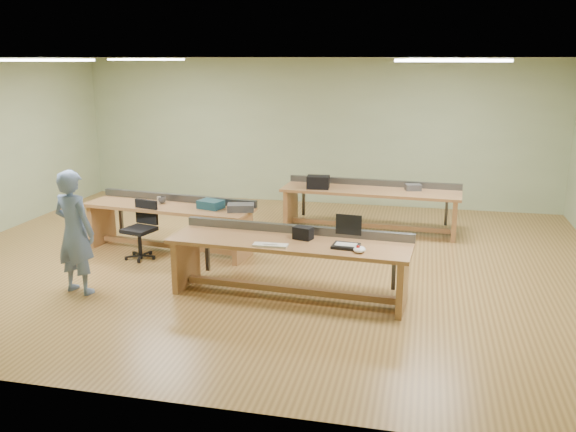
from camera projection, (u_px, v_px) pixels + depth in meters
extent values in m
plane|color=olive|center=(266.00, 261.00, 9.28)|extent=(10.00, 10.00, 0.00)
plane|color=silver|center=(264.00, 58.00, 8.52)|extent=(10.00, 10.00, 0.00)
cube|color=#9EAE84|center=(314.00, 132.00, 12.67)|extent=(10.00, 0.04, 3.00)
cube|color=#9EAE84|center=(143.00, 241.00, 5.12)|extent=(10.00, 0.04, 3.00)
cube|color=white|center=(41.00, 60.00, 7.65)|extent=(1.20, 0.50, 0.03)
cube|color=white|center=(146.00, 59.00, 10.48)|extent=(1.20, 0.50, 0.03)
cube|color=white|center=(452.00, 60.00, 6.58)|extent=(1.20, 0.50, 0.03)
cube|color=white|center=(445.00, 60.00, 9.41)|extent=(1.20, 0.50, 0.03)
cube|color=#9C6B42|center=(289.00, 243.00, 7.71)|extent=(3.13, 1.01, 0.05)
cube|color=#9C6B42|center=(186.00, 261.00, 8.20)|extent=(0.12, 0.73, 0.70)
cube|color=#9C6B42|center=(403.00, 282.00, 7.41)|extent=(0.12, 0.73, 0.70)
cube|color=#9C6B42|center=(289.00, 289.00, 7.87)|extent=(2.79, 0.27, 0.08)
cube|color=#484B4F|center=(297.00, 229.00, 8.04)|extent=(3.09, 0.27, 0.11)
cube|color=#9C6B42|center=(168.00, 207.00, 9.56)|extent=(2.81, 1.05, 0.05)
cube|color=#9C6B42|center=(102.00, 223.00, 10.07)|extent=(0.15, 0.64, 0.70)
cube|color=#9C6B42|center=(243.00, 238.00, 9.25)|extent=(0.15, 0.64, 0.70)
cube|color=#9C6B42|center=(170.00, 245.00, 9.72)|extent=(2.43, 0.39, 0.08)
cube|color=#484B4F|center=(178.00, 198.00, 9.84)|extent=(2.73, 0.41, 0.11)
cube|color=#9C6B42|center=(370.00, 191.00, 10.72)|extent=(3.16, 1.00, 0.05)
cube|color=#9C6B42|center=(291.00, 206.00, 11.20)|extent=(0.12, 0.73, 0.70)
cube|color=#9C6B42|center=(455.00, 217.00, 10.42)|extent=(0.12, 0.73, 0.70)
cube|color=#9C6B42|center=(369.00, 225.00, 10.87)|extent=(2.82, 0.25, 0.08)
cube|color=#484B4F|center=(374.00, 182.00, 11.05)|extent=(3.12, 0.25, 0.11)
imported|color=#687EAA|center=(75.00, 232.00, 7.85)|extent=(0.67, 0.52, 1.64)
cube|color=black|center=(346.00, 246.00, 7.44)|extent=(0.35, 0.29, 0.04)
cube|color=black|center=(349.00, 225.00, 7.50)|extent=(0.32, 0.05, 0.26)
cube|color=beige|center=(270.00, 245.00, 7.49)|extent=(0.43, 0.15, 0.02)
ellipsoid|color=white|center=(359.00, 249.00, 7.25)|extent=(0.17, 0.19, 0.07)
cube|color=black|center=(303.00, 233.00, 7.77)|extent=(0.27, 0.21, 0.16)
cylinder|color=black|center=(140.00, 245.00, 9.33)|extent=(0.06, 0.06, 0.44)
cube|color=black|center=(139.00, 230.00, 9.27)|extent=(0.51, 0.51, 0.06)
cube|color=black|center=(147.00, 212.00, 9.38)|extent=(0.40, 0.15, 0.38)
cylinder|color=black|center=(141.00, 257.00, 9.38)|extent=(0.58, 0.58, 0.06)
cube|color=#153744|center=(211.00, 204.00, 9.37)|extent=(0.42, 0.36, 0.13)
cube|color=#39393C|center=(241.00, 208.00, 9.20)|extent=(0.45, 0.34, 0.11)
imported|color=#39393C|center=(162.00, 200.00, 9.69)|extent=(0.16, 0.16, 0.11)
cylinder|color=silver|center=(159.00, 200.00, 9.67)|extent=(0.08, 0.08, 0.11)
cube|color=black|center=(318.00, 182.00, 10.79)|extent=(0.41, 0.31, 0.22)
cube|color=#39393C|center=(413.00, 187.00, 10.65)|extent=(0.30, 0.25, 0.11)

